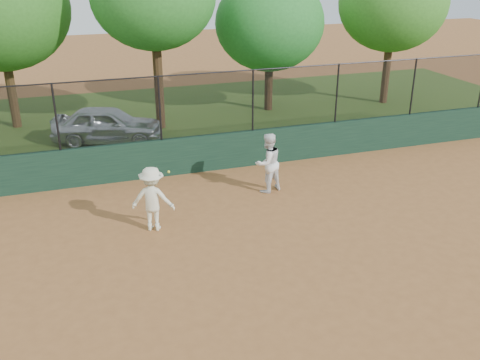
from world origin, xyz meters
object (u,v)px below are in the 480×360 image
object	(u,v)px
player_second	(268,163)
player_main	(153,199)
parked_car	(107,125)
tree_3	(270,23)
tree_4	(393,3)

from	to	relation	value
player_second	player_main	size ratio (longest dim) A/B	1.05
parked_car	player_second	world-z (taller)	player_second
parked_car	player_main	size ratio (longest dim) A/B	2.35
parked_car	tree_3	size ratio (longest dim) A/B	0.69
player_main	tree_3	distance (m)	12.28
player_second	tree_4	world-z (taller)	tree_4
tree_4	tree_3	bearing A→B (deg)	174.52
tree_3	tree_4	distance (m)	5.72
player_main	tree_4	bearing A→B (deg)	36.15
parked_car	player_main	distance (m)	7.39
tree_3	player_second	bearing A→B (deg)	-111.40
parked_car	player_second	xyz separation A→B (m)	(4.02, -6.06, 0.21)
parked_car	player_second	distance (m)	7.28
tree_4	player_main	bearing A→B (deg)	-143.85
parked_car	tree_4	xyz separation A→B (m)	(12.96, 1.79, 3.82)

